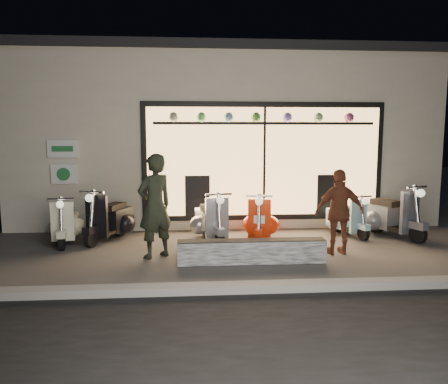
% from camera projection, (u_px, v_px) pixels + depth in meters
% --- Properties ---
extents(ground, '(40.00, 40.00, 0.00)m').
position_uv_depth(ground, '(238.00, 253.00, 7.99)').
color(ground, '#383533').
rests_on(ground, ground).
extents(kerb, '(40.00, 0.25, 0.12)m').
position_uv_depth(kerb, '(253.00, 287.00, 6.01)').
color(kerb, slate).
rests_on(kerb, ground).
extents(shop_building, '(10.20, 6.23, 4.20)m').
position_uv_depth(shop_building, '(220.00, 136.00, 12.65)').
color(shop_building, beige).
rests_on(shop_building, ground).
extents(graffiti_barrier, '(2.49, 0.28, 0.40)m').
position_uv_depth(graffiti_barrier, '(252.00, 251.00, 7.34)').
color(graffiti_barrier, black).
rests_on(graffiti_barrier, ground).
extents(scooter_silver, '(0.64, 1.42, 1.01)m').
position_uv_depth(scooter_silver, '(210.00, 221.00, 8.93)').
color(scooter_silver, black).
rests_on(scooter_silver, ground).
extents(scooter_red, '(0.62, 1.38, 0.98)m').
position_uv_depth(scooter_red, '(260.00, 221.00, 8.93)').
color(scooter_red, black).
rests_on(scooter_red, ground).
extents(scooter_black, '(0.83, 1.43, 1.04)m').
position_uv_depth(scooter_black, '(113.00, 219.00, 9.04)').
color(scooter_black, black).
rests_on(scooter_black, ground).
extents(scooter_cream, '(0.53, 1.32, 0.94)m').
position_uv_depth(scooter_cream, '(66.00, 223.00, 8.78)').
color(scooter_cream, black).
rests_on(scooter_cream, ground).
extents(scooter_blue, '(0.63, 1.23, 0.88)m').
position_uv_depth(scooter_blue, '(344.00, 218.00, 9.46)').
color(scooter_blue, black).
rests_on(scooter_blue, ground).
extents(scooter_grey, '(0.89, 1.50, 1.09)m').
position_uv_depth(scooter_grey, '(387.00, 215.00, 9.34)').
color(scooter_grey, black).
rests_on(scooter_grey, ground).
extents(man, '(0.80, 0.75, 1.83)m').
position_uv_depth(man, '(155.00, 206.00, 7.61)').
color(man, black).
rests_on(man, ground).
extents(woman, '(0.92, 0.42, 1.54)m').
position_uv_depth(woman, '(339.00, 212.00, 7.84)').
color(woman, brown).
rests_on(woman, ground).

